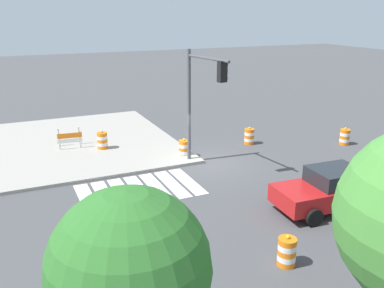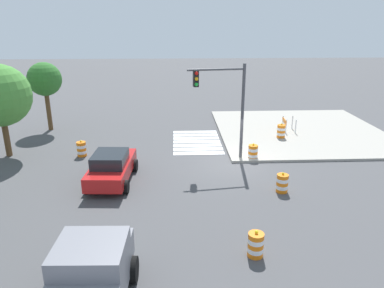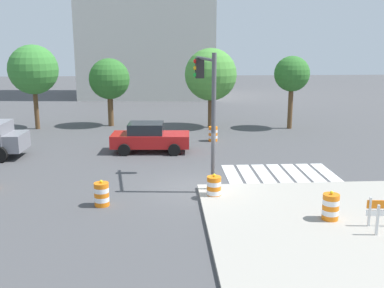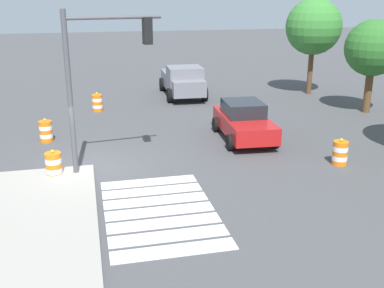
# 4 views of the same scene
# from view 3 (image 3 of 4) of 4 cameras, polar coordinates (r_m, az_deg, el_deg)

# --- Properties ---
(ground_plane) EXTENTS (120.00, 120.00, 0.00)m
(ground_plane) POSITION_cam_3_polar(r_m,az_deg,el_deg) (19.36, 0.66, -5.53)
(ground_plane) COLOR #474749
(crosswalk_stripes) EXTENTS (5.10, 3.20, 0.02)m
(crosswalk_stripes) POSITION_cam_3_polar(r_m,az_deg,el_deg) (21.69, 10.93, -3.68)
(crosswalk_stripes) COLOR silver
(crosswalk_stripes) RESTS_ON ground
(sports_car) EXTENTS (4.40, 2.34, 1.63)m
(sports_car) POSITION_cam_3_polar(r_m,az_deg,el_deg) (25.41, -5.35, 0.84)
(sports_car) COLOR red
(sports_car) RESTS_ON ground
(traffic_barrel_near_corner) EXTENTS (0.56, 0.56, 1.02)m
(traffic_barrel_near_corner) POSITION_cam_3_polar(r_m,az_deg,el_deg) (18.00, 2.77, -5.47)
(traffic_barrel_near_corner) COLOR orange
(traffic_barrel_near_corner) RESTS_ON ground
(traffic_barrel_crosswalk_end) EXTENTS (0.56, 0.56, 1.02)m
(traffic_barrel_crosswalk_end) POSITION_cam_3_polar(r_m,az_deg,el_deg) (17.57, -11.26, -6.19)
(traffic_barrel_crosswalk_end) COLOR orange
(traffic_barrel_crosswalk_end) RESTS_ON ground
(traffic_barrel_median_near) EXTENTS (0.56, 0.56, 1.02)m
(traffic_barrel_median_near) POSITION_cam_3_polar(r_m,az_deg,el_deg) (28.03, 2.65, 1.28)
(traffic_barrel_median_near) COLOR orange
(traffic_barrel_median_near) RESTS_ON ground
(traffic_barrel_on_sidewalk) EXTENTS (0.56, 0.56, 1.02)m
(traffic_barrel_on_sidewalk) POSITION_cam_3_polar(r_m,az_deg,el_deg) (16.28, 16.99, -7.53)
(traffic_barrel_on_sidewalk) COLOR orange
(traffic_barrel_on_sidewalk) RESTS_ON sidewalk_corner
(traffic_light_pole) EXTENTS (0.73, 3.27, 5.50)m
(traffic_light_pole) POSITION_cam_3_polar(r_m,az_deg,el_deg) (19.04, 1.90, 6.24)
(traffic_light_pole) COLOR #4C4C51
(traffic_light_pole) RESTS_ON sidewalk_corner
(street_tree_streetside_near) EXTENTS (2.43, 2.43, 5.04)m
(street_tree_streetside_near) POSITION_cam_3_polar(r_m,az_deg,el_deg) (32.30, 12.42, 8.51)
(street_tree_streetside_near) COLOR brown
(street_tree_streetside_near) RESTS_ON ground
(street_tree_streetside_mid) EXTENTS (3.37, 3.37, 5.80)m
(street_tree_streetside_mid) POSITION_cam_3_polar(r_m,az_deg,el_deg) (33.20, -19.28, 8.77)
(street_tree_streetside_mid) COLOR brown
(street_tree_streetside_mid) RESTS_ON ground
(street_tree_streetside_far) EXTENTS (2.89, 2.89, 4.84)m
(street_tree_streetside_far) POSITION_cam_3_polar(r_m,az_deg,el_deg) (33.11, -10.32, 7.99)
(street_tree_streetside_far) COLOR brown
(street_tree_streetside_far) RESTS_ON ground
(street_tree_corner_lot) EXTENTS (3.64, 3.64, 5.56)m
(street_tree_corner_lot) POSITION_cam_3_polar(r_m,az_deg,el_deg) (32.02, 2.37, 8.68)
(street_tree_corner_lot) COLOR brown
(street_tree_corner_lot) RESTS_ON ground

